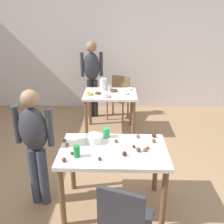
# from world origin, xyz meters

# --- Properties ---
(ground_plane) EXTENTS (6.40, 6.40, 0.00)m
(ground_plane) POSITION_xyz_m (0.00, 0.00, 0.00)
(ground_plane) COLOR #9E7A56
(wall_back) EXTENTS (6.40, 0.10, 2.60)m
(wall_back) POSITION_xyz_m (0.00, 3.20, 1.30)
(wall_back) COLOR silver
(wall_back) RESTS_ON ground_plane
(dining_table_near) EXTENTS (1.15, 0.74, 0.75)m
(dining_table_near) POSITION_xyz_m (0.03, -0.20, 0.64)
(dining_table_near) COLOR silver
(dining_table_near) RESTS_ON ground_plane
(dining_table_far) EXTENTS (0.93, 0.72, 0.75)m
(dining_table_far) POSITION_xyz_m (-0.07, 1.80, 0.63)
(dining_table_far) COLOR silver
(dining_table_far) RESTS_ON ground_plane
(chair_near_table) EXTENTS (0.51, 0.51, 0.87)m
(chair_near_table) POSITION_xyz_m (0.13, -0.94, 0.50)
(chair_near_table) COLOR #2D2D33
(chair_near_table) RESTS_ON ground_plane
(chair_far_table) EXTENTS (0.51, 0.51, 0.87)m
(chair_far_table) POSITION_xyz_m (0.09, 2.51, 0.50)
(chair_far_table) COLOR olive
(chair_far_table) RESTS_ON ground_plane
(person_girl_near) EXTENTS (0.46, 0.25, 1.39)m
(person_girl_near) POSITION_xyz_m (-0.83, -0.15, 0.82)
(person_girl_near) COLOR #383D4C
(person_girl_near) RESTS_ON ground_plane
(person_adult_far) EXTENTS (0.46, 0.25, 1.57)m
(person_adult_far) POSITION_xyz_m (-0.47, 2.54, 0.95)
(person_adult_far) COLOR #28282D
(person_adult_far) RESTS_ON ground_plane
(mixing_bowl) EXTENTS (0.18, 0.18, 0.09)m
(mixing_bowl) POSITION_xyz_m (-0.19, -0.04, 0.79)
(mixing_bowl) COLOR white
(mixing_bowl) RESTS_ON dining_table_near
(soda_can) EXTENTS (0.07, 0.07, 0.12)m
(soda_can) POSITION_xyz_m (-0.34, -0.36, 0.81)
(soda_can) COLOR #198438
(soda_can) RESTS_ON dining_table_near
(fork_near) EXTENTS (0.17, 0.02, 0.01)m
(fork_near) POSITION_xyz_m (-0.13, -0.25, 0.75)
(fork_near) COLOR silver
(fork_near) RESTS_ON dining_table_near
(cup_near_0) EXTENTS (0.08, 0.08, 0.11)m
(cup_near_0) POSITION_xyz_m (-0.06, 0.08, 0.81)
(cup_near_0) COLOR green
(cup_near_0) RESTS_ON dining_table_near
(cake_ball_0) EXTENTS (0.04, 0.04, 0.04)m
(cake_ball_0) POSITION_xyz_m (-0.39, -0.32, 0.77)
(cake_ball_0) COLOR brown
(cake_ball_0) RESTS_ON dining_table_near
(cake_ball_1) EXTENTS (0.05, 0.05, 0.05)m
(cake_ball_1) POSITION_xyz_m (0.49, 0.09, 0.78)
(cake_ball_1) COLOR #3D2319
(cake_ball_1) RESTS_ON dining_table_near
(cake_ball_2) EXTENTS (0.04, 0.04, 0.04)m
(cake_ball_2) POSITION_xyz_m (0.30, 0.07, 0.77)
(cake_ball_2) COLOR brown
(cake_ball_2) RESTS_ON dining_table_near
(cake_ball_3) EXTENTS (0.05, 0.05, 0.05)m
(cake_ball_3) POSITION_xyz_m (-0.47, -0.16, 0.77)
(cake_ball_3) COLOR brown
(cake_ball_3) RESTS_ON dining_table_near
(cake_ball_4) EXTENTS (0.04, 0.04, 0.04)m
(cake_ball_4) POSITION_xyz_m (-0.10, -0.42, 0.77)
(cake_ball_4) COLOR brown
(cake_ball_4) RESTS_ON dining_table_near
(cake_ball_5) EXTENTS (0.05, 0.05, 0.05)m
(cake_ball_5) POSITION_xyz_m (-0.45, -0.46, 0.77)
(cake_ball_5) COLOR brown
(cake_ball_5) RESTS_ON dining_table_near
(cake_ball_6) EXTENTS (0.04, 0.04, 0.04)m
(cake_ball_6) POSITION_xyz_m (0.05, -0.05, 0.77)
(cake_ball_6) COLOR brown
(cake_ball_6) RESTS_ON dining_table_near
(cake_ball_7) EXTENTS (0.05, 0.05, 0.05)m
(cake_ball_7) POSITION_xyz_m (0.47, -0.04, 0.77)
(cake_ball_7) COLOR brown
(cake_ball_7) RESTS_ON dining_table_near
(cake_ball_8) EXTENTS (0.05, 0.05, 0.05)m
(cake_ball_8) POSITION_xyz_m (0.14, -0.33, 0.77)
(cake_ball_8) COLOR #3D2319
(cake_ball_8) RESTS_ON dining_table_near
(cake_ball_9) EXTENTS (0.04, 0.04, 0.04)m
(cake_ball_9) POSITION_xyz_m (0.25, -0.16, 0.77)
(cake_ball_9) COLOR #3D2319
(cake_ball_9) RESTS_ON dining_table_near
(cake_ball_10) EXTENTS (0.04, 0.04, 0.04)m
(cake_ball_10) POSITION_xyz_m (0.39, -0.19, 0.77)
(cake_ball_10) COLOR brown
(cake_ball_10) RESTS_ON dining_table_near
(cake_ball_11) EXTENTS (0.04, 0.04, 0.04)m
(cake_ball_11) POSITION_xyz_m (-0.52, -0.05, 0.77)
(cake_ball_11) COLOR brown
(cake_ball_11) RESTS_ON dining_table_near
(cake_ball_12) EXTENTS (0.05, 0.05, 0.05)m
(cake_ball_12) POSITION_xyz_m (0.29, -0.24, 0.77)
(cake_ball_12) COLOR brown
(cake_ball_12) RESTS_ON dining_table_near
(cake_ball_13) EXTENTS (0.05, 0.05, 0.05)m
(cake_ball_13) POSITION_xyz_m (0.36, -0.24, 0.77)
(cake_ball_13) COLOR brown
(cake_ball_13) RESTS_ON dining_table_near
(pitcher_far) EXTENTS (0.13, 0.13, 0.22)m
(pitcher_far) POSITION_xyz_m (-0.21, 1.98, 0.86)
(pitcher_far) COLOR white
(pitcher_far) RESTS_ON dining_table_far
(cup_far_0) EXTENTS (0.08, 0.08, 0.10)m
(cup_far_0) POSITION_xyz_m (-0.09, 1.97, 0.80)
(cup_far_0) COLOR white
(cup_far_0) RESTS_ON dining_table_far
(cup_far_1) EXTENTS (0.08, 0.08, 0.09)m
(cup_far_1) POSITION_xyz_m (-0.22, 2.11, 0.80)
(cup_far_1) COLOR yellow
(cup_far_1) RESTS_ON dining_table_far
(donut_far_0) EXTENTS (0.13, 0.13, 0.04)m
(donut_far_0) POSITION_xyz_m (-0.43, 1.69, 0.77)
(donut_far_0) COLOR gold
(donut_far_0) RESTS_ON dining_table_far
(donut_far_1) EXTENTS (0.11, 0.11, 0.03)m
(donut_far_1) POSITION_xyz_m (-0.29, 1.74, 0.77)
(donut_far_1) COLOR brown
(donut_far_1) RESTS_ON dining_table_far
(donut_far_2) EXTENTS (0.12, 0.12, 0.04)m
(donut_far_2) POSITION_xyz_m (0.27, 2.02, 0.77)
(donut_far_2) COLOR white
(donut_far_2) RESTS_ON dining_table_far
(donut_far_3) EXTENTS (0.12, 0.12, 0.04)m
(donut_far_3) POSITION_xyz_m (-0.12, 1.57, 0.77)
(donut_far_3) COLOR pink
(donut_far_3) RESTS_ON dining_table_far
(donut_far_4) EXTENTS (0.14, 0.14, 0.04)m
(donut_far_4) POSITION_xyz_m (-0.02, 1.90, 0.77)
(donut_far_4) COLOR brown
(donut_far_4) RESTS_ON dining_table_far
(donut_far_5) EXTENTS (0.13, 0.13, 0.04)m
(donut_far_5) POSITION_xyz_m (0.19, 1.75, 0.77)
(donut_far_5) COLOR white
(donut_far_5) RESTS_ON dining_table_far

